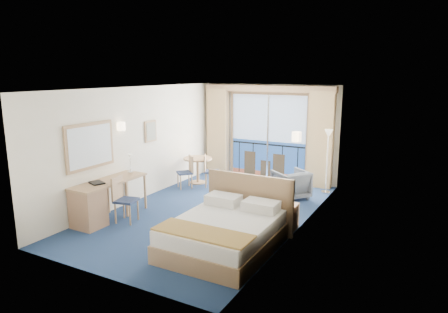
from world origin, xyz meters
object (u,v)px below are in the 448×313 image
nightstand (287,216)px  round_table (198,164)px  table_chair_b (187,170)px  table_chair_a (209,169)px  desk_chair (122,196)px  armchair (291,184)px  bed (225,232)px  floor_lamp (328,145)px  desk (93,203)px

nightstand → round_table: round_table is taller
table_chair_b → table_chair_a: bearing=82.5°
desk_chair → table_chair_a: size_ratio=1.10×
desk_chair → table_chair_b: bearing=-7.8°
armchair → bed: bearing=37.1°
bed → table_chair_a: bearing=124.9°
armchair → table_chair_a: bearing=-50.2°
table_chair_a → desk_chair: bearing=148.3°
round_table → desk_chair: bearing=-86.3°
desk_chair → table_chair_a: (0.24, 3.06, -0.05)m
bed → nightstand: 1.54m
floor_lamp → table_chair_a: bearing=-162.4°
nightstand → table_chair_b: size_ratio=0.58×
table_chair_b → nightstand: bearing=18.5°
round_table → table_chair_b: 0.53m
desk → table_chair_b: table_chair_b is taller
floor_lamp → table_chair_b: (-3.36, -1.30, -0.75)m
table_chair_a → table_chair_b: size_ratio=1.00×
round_table → table_chair_a: bearing=-19.5°
armchair → floor_lamp: bearing=-179.2°
armchair → desk_chair: (-2.52, -3.13, 0.19)m
nightstand → desk_chair: size_ratio=0.53×
desk → nightstand: bearing=25.8°
floor_lamp → round_table: size_ratio=2.06×
desk → round_table: desk is taller
armchair → table_chair_b: table_chair_b is taller
nightstand → table_chair_a: 3.39m
nightstand → armchair: bearing=107.1°
table_chair_a → table_chair_b: 0.57m
table_chair_b → round_table: bearing=133.0°
bed → table_chair_b: 3.90m
bed → armchair: size_ratio=2.76×
nightstand → table_chair_b: table_chair_b is taller
bed → round_table: bearing=128.5°
bed → desk: bearing=-174.4°
armchair → desk: 4.60m
armchair → round_table: bearing=-53.8°
armchair → nightstand: bearing=55.0°
desk → floor_lamp: bearing=51.2°
armchair → table_chair_a: 2.29m
round_table → table_chair_b: size_ratio=0.91×
desk_chair → table_chair_a: desk_chair is taller
nightstand → round_table: 3.85m
floor_lamp → desk_chair: size_ratio=1.72×
desk → desk_chair: 0.58m
round_table → table_chair_a: table_chair_a is taller
table_chair_a → round_table: bearing=43.3°
bed → desk: (-2.86, -0.28, 0.14)m
table_chair_a → armchair: bearing=-115.4°
nightstand → floor_lamp: size_ratio=0.31×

